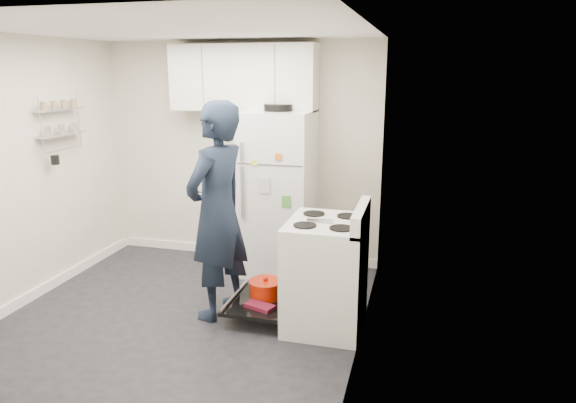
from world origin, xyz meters
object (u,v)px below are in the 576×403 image
(open_oven_door, at_px, (263,295))
(person, at_px, (217,212))
(refrigerator, at_px, (279,193))
(electric_range, at_px, (325,275))

(open_oven_door, relative_size, person, 0.37)
(open_oven_door, relative_size, refrigerator, 0.39)
(refrigerator, bearing_deg, open_oven_door, -81.91)
(open_oven_door, height_order, refrigerator, refrigerator)
(refrigerator, bearing_deg, person, -101.95)
(open_oven_door, distance_m, person, 0.87)
(electric_range, distance_m, refrigerator, 1.38)
(refrigerator, height_order, person, person)
(person, bearing_deg, electric_range, 107.85)
(open_oven_door, bearing_deg, refrigerator, 98.09)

